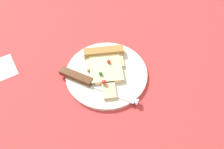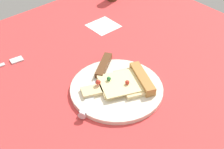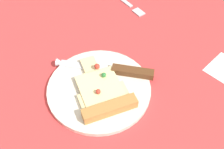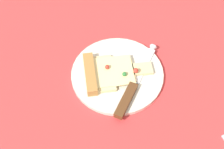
# 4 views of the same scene
# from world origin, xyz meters

# --- Properties ---
(ground_plane) EXTENTS (1.18, 1.18, 0.03)m
(ground_plane) POSITION_xyz_m (-0.00, 0.00, -0.01)
(ground_plane) COLOR #D13838
(ground_plane) RESTS_ON ground
(plate) EXTENTS (0.24, 0.24, 0.01)m
(plate) POSITION_xyz_m (0.06, -0.03, 0.01)
(plate) COLOR silver
(plate) RESTS_ON ground_plane
(pizza_slice) EXTENTS (0.15, 0.19, 0.03)m
(pizza_slice) POSITION_xyz_m (0.05, -0.05, 0.02)
(pizza_slice) COLOR beige
(pizza_slice) RESTS_ON plate
(knife) EXTENTS (0.15, 0.21, 0.02)m
(knife) POSITION_xyz_m (0.12, -0.02, 0.02)
(knife) COLOR silver
(knife) RESTS_ON plate
(fork) EXTENTS (0.04, 0.15, 0.01)m
(fork) POSITION_xyz_m (0.35, 0.15, 0.00)
(fork) COLOR silver
(fork) RESTS_ON ground_plane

